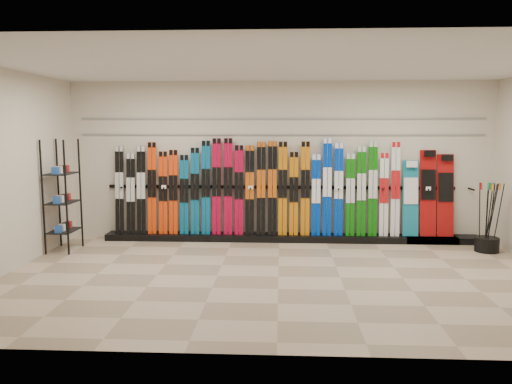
{
  "coord_description": "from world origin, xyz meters",
  "views": [
    {
      "loc": [
        0.03,
        -7.0,
        2.16
      ],
      "look_at": [
        -0.37,
        1.0,
        1.1
      ],
      "focal_mm": 35.0,
      "sensor_mm": 36.0,
      "label": 1
    }
  ],
  "objects": [
    {
      "name": "back_wall",
      "position": [
        0.0,
        2.5,
        1.5
      ],
      "size": [
        8.0,
        0.0,
        8.0
      ],
      "primitive_type": "plane",
      "rotation": [
        1.57,
        0.0,
        0.0
      ],
      "color": "beige",
      "rests_on": "floor"
    },
    {
      "name": "snowboards",
      "position": [
        2.78,
        2.36,
        0.88
      ],
      "size": [
        0.94,
        0.25,
        1.6
      ],
      "color": "#14728C",
      "rests_on": "ski_rack_base"
    },
    {
      "name": "ski_rack_base",
      "position": [
        0.22,
        2.28,
        0.06
      ],
      "size": [
        8.0,
        0.4,
        0.12
      ],
      "primitive_type": "cube",
      "color": "black",
      "rests_on": "floor"
    },
    {
      "name": "skis",
      "position": [
        -0.44,
        2.31,
        0.96
      ],
      "size": [
        5.38,
        0.18,
        1.82
      ],
      "color": "black",
      "rests_on": "ski_rack_base"
    },
    {
      "name": "ceiling",
      "position": [
        0.0,
        0.0,
        3.0
      ],
      "size": [
        8.0,
        8.0,
        0.0
      ],
      "primitive_type": "plane",
      "rotation": [
        3.14,
        0.0,
        0.0
      ],
      "color": "silver",
      "rests_on": "back_wall"
    },
    {
      "name": "floor",
      "position": [
        0.0,
        0.0,
        0.0
      ],
      "size": [
        8.0,
        8.0,
        0.0
      ],
      "primitive_type": "plane",
      "color": "gray",
      "rests_on": "ground"
    },
    {
      "name": "accessory_rack",
      "position": [
        -3.75,
        1.36,
        0.97
      ],
      "size": [
        0.4,
        0.6,
        1.94
      ],
      "primitive_type": "cube",
      "color": "black",
      "rests_on": "floor"
    },
    {
      "name": "slatwall_rail_1",
      "position": [
        0.0,
        2.48,
        2.3
      ],
      "size": [
        7.6,
        0.02,
        0.03
      ],
      "primitive_type": "cube",
      "color": "gray",
      "rests_on": "back_wall"
    },
    {
      "name": "left_wall",
      "position": [
        -4.0,
        0.0,
        1.5
      ],
      "size": [
        0.0,
        5.0,
        5.0
      ],
      "primitive_type": "plane",
      "rotation": [
        1.57,
        0.0,
        1.57
      ],
      "color": "beige",
      "rests_on": "floor"
    },
    {
      "name": "slatwall_rail_0",
      "position": [
        0.0,
        2.48,
        2.0
      ],
      "size": [
        7.6,
        0.02,
        0.03
      ],
      "primitive_type": "cube",
      "color": "gray",
      "rests_on": "back_wall"
    },
    {
      "name": "ski_poles",
      "position": [
        3.61,
        1.62,
        0.61
      ],
      "size": [
        0.38,
        0.19,
        1.18
      ],
      "color": "black",
      "rests_on": "pole_bin"
    },
    {
      "name": "pole_bin",
      "position": [
        3.6,
        1.63,
        0.12
      ],
      "size": [
        0.4,
        0.4,
        0.25
      ],
      "primitive_type": "cylinder",
      "color": "black",
      "rests_on": "floor"
    }
  ]
}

